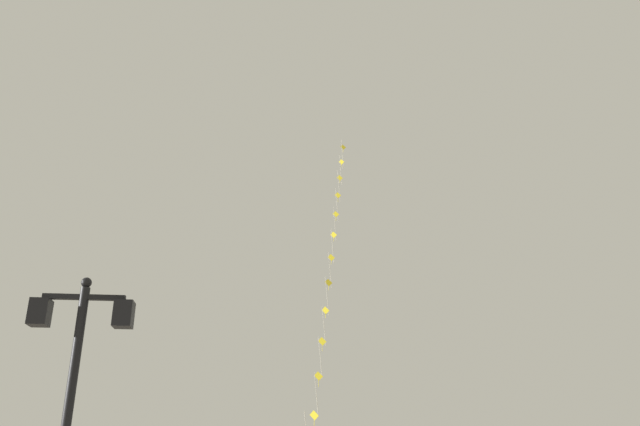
{
  "coord_description": "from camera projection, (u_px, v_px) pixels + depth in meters",
  "views": [
    {
      "loc": [
        -0.65,
        -0.7,
        1.79
      ],
      "look_at": [
        1.22,
        17.41,
        9.06
      ],
      "focal_mm": 35.06,
      "sensor_mm": 36.0,
      "label": 1
    }
  ],
  "objects": [
    {
      "name": "twin_lantern_lamp_post",
      "position": [
        74.0,
        366.0,
        9.13
      ],
      "size": [
        1.51,
        0.28,
        4.44
      ],
      "color": "black",
      "rests_on": "ground_plane"
    },
    {
      "name": "kite_train",
      "position": [
        331.0,
        264.0,
        29.98
      ],
      "size": [
        3.52,
        12.75,
        20.41
      ],
      "color": "brown",
      "rests_on": "ground_plane"
    }
  ]
}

